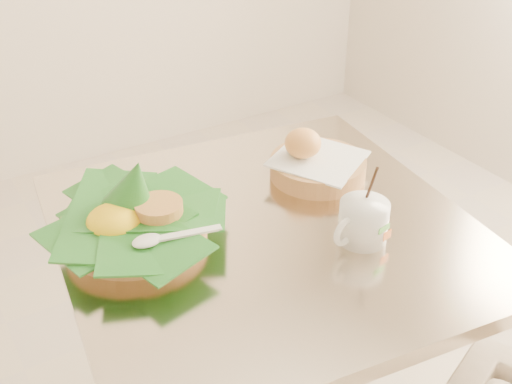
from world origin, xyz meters
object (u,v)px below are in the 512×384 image
bread_basket (315,163)px  coffee_mug (363,221)px  cafe_table (266,321)px  rice_basket (134,216)px

bread_basket → coffee_mug: size_ratio=1.52×
bread_basket → coffee_mug: (-0.06, -0.22, 0.01)m
coffee_mug → cafe_table: bearing=135.2°
rice_basket → bread_basket: (0.38, 0.01, -0.01)m
rice_basket → coffee_mug: bearing=-33.0°
cafe_table → coffee_mug: coffee_mug is taller
cafe_table → rice_basket: (-0.21, 0.09, 0.26)m
cafe_table → bread_basket: (0.18, 0.10, 0.25)m
bread_basket → cafe_table: bearing=-150.0°
coffee_mug → bread_basket: bearing=74.4°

